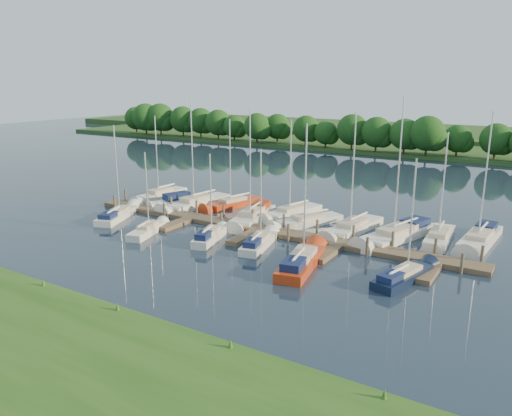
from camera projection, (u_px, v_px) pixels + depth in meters
The scene contains 24 objects.
ground at pixel (210, 256), 40.31m from camera, with size 260.00×260.00×0.00m, color #1A2634.
near_bank at pixel (33, 339), 27.06m from camera, with size 90.00×10.00×0.50m, color #264B15.
dock at pixel (257, 231), 46.29m from camera, with size 40.00×6.00×0.40m.
mooring_pilings at pixel (263, 224), 47.12m from camera, with size 38.24×2.84×2.00m.
far_shore at pixel (429, 147), 102.08m from camera, with size 180.00×30.00×0.60m, color #243D17.
distant_hill at pixel (453, 134), 122.60m from camera, with size 220.00×40.00×1.40m, color #315625.
treeline at pixel (414, 134), 90.23m from camera, with size 146.96×9.78×8.28m.
sailboat_n_0 at pixel (160, 196), 59.89m from camera, with size 2.23×7.91×10.21m.
motorboat at pixel (175, 202), 56.67m from camera, with size 3.49×6.23×1.71m.
sailboat_n_2 at pixel (196, 205), 55.76m from camera, with size 3.40×9.77×12.35m.
sailboat_n_3 at pixel (232, 204), 55.87m from camera, with size 3.67×7.99×10.13m.
sailboat_n_4 at pixel (252, 217), 50.40m from camera, with size 3.53×9.18×11.62m.
sailboat_n_5 at pixel (291, 213), 52.15m from camera, with size 3.66×8.22×10.41m.
sailboat_n_6 at pixel (307, 222), 48.88m from camera, with size 5.00×7.77×10.31m.
sailboat_n_7 at pixel (352, 229), 46.61m from camera, with size 3.22×9.21×11.58m.
sailboat_n_8 at pixel (397, 236), 44.53m from camera, with size 4.96×10.41×13.11m.
sailboat_n_9 at pixel (439, 239), 43.74m from camera, with size 2.28×7.85×10.06m.
sailboat_n_10 at pixel (479, 240), 43.49m from camera, with size 2.79×9.43×11.81m.
sailboat_s_0 at pixel (118, 215), 51.38m from camera, with size 4.06×7.67×9.79m.
sailboat_s_1 at pixel (148, 231), 46.21m from camera, with size 2.77×6.09×7.90m.
sailboat_s_2 at pixel (210, 237), 44.11m from camera, with size 2.77×6.14×8.10m.
sailboat_s_3 at pixel (259, 243), 42.57m from camera, with size 2.78×6.77×8.70m.
sailboat_s_4 at pixel (302, 263), 38.01m from camera, with size 3.32×8.63×10.96m.
sailboat_s_5 at pixel (405, 276), 35.44m from camera, with size 3.07×7.17×9.05m.
Camera 1 is at (23.09, -30.45, 13.92)m, focal length 35.00 mm.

